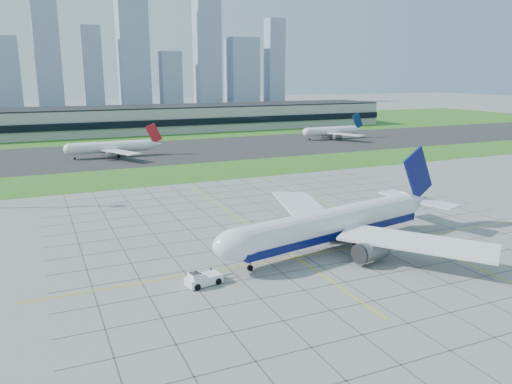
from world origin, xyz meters
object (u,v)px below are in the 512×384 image
(distant_jet_1, at_px, (112,147))
(airliner, at_px, (334,224))
(crew_near, at_px, (211,273))
(distant_jet_2, at_px, (332,131))
(pushback_tug, at_px, (202,279))

(distant_jet_1, bearing_deg, airliner, -80.35)
(crew_near, xyz_separation_m, distant_jet_2, (125.03, 156.61, 3.54))
(pushback_tug, relative_size, distant_jet_2, 0.21)
(pushback_tug, height_order, distant_jet_1, distant_jet_1)
(pushback_tug, distance_m, distant_jet_2, 203.83)
(airliner, bearing_deg, distant_jet_1, 88.01)
(airliner, distance_m, pushback_tug, 31.37)
(airliner, height_order, distant_jet_1, airliner)
(pushback_tug, bearing_deg, airliner, 0.80)
(airliner, bearing_deg, crew_near, 177.14)
(distant_jet_1, bearing_deg, pushback_tug, -92.73)
(airliner, xyz_separation_m, pushback_tug, (-30.38, -6.70, -4.08))
(crew_near, relative_size, distant_jet_1, 0.04)
(pushback_tug, xyz_separation_m, distant_jet_2, (127.48, 159.00, 3.38))
(airliner, bearing_deg, distant_jet_2, 45.84)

